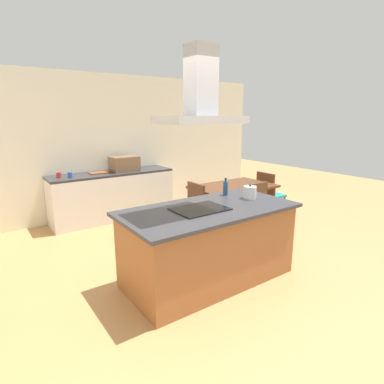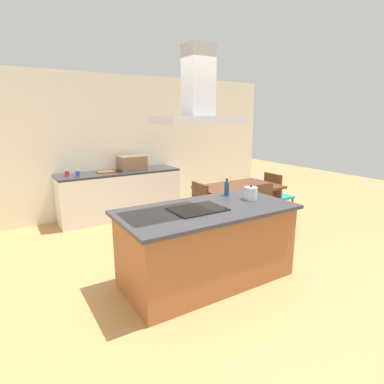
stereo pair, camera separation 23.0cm
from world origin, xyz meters
TOP-DOWN VIEW (x-y plane):
  - ground at (0.00, 1.50)m, footprint 16.00×16.00m
  - wall_back at (0.00, 3.25)m, footprint 7.20×0.10m
  - kitchen_island at (0.00, 0.00)m, footprint 2.06×1.03m
  - cooktop at (-0.13, 0.00)m, footprint 0.60×0.44m
  - tea_kettle at (0.68, 0.02)m, footprint 0.22×0.16m
  - olive_oil_bottle at (0.54, 0.34)m, footprint 0.06×0.06m
  - back_counter at (-0.04, 2.88)m, footprint 2.29×0.62m
  - countertop_microwave at (0.22, 2.88)m, footprint 0.50×0.38m
  - coffee_mug_red at (-0.97, 2.91)m, footprint 0.08×0.08m
  - coffee_mug_blue at (-0.81, 2.81)m, footprint 0.08×0.08m
  - cutting_board at (-0.27, 2.93)m, footprint 0.34×0.24m
  - dining_table at (1.50, 1.21)m, footprint 1.40×0.90m
  - chair_facing_island at (1.50, 0.54)m, footprint 0.42×0.42m
  - chair_at_left_end at (0.59, 1.21)m, footprint 0.42×0.42m
  - chair_at_right_end at (2.42, 1.21)m, footprint 0.42×0.42m
  - range_hood at (-0.13, 0.00)m, footprint 0.90×0.55m

SIDE VIEW (x-z plane):
  - ground at x=0.00m, z-range 0.00..0.00m
  - back_counter at x=-0.04m, z-range 0.00..0.90m
  - kitchen_island at x=0.00m, z-range 0.00..0.90m
  - chair_facing_island at x=1.50m, z-range 0.06..0.95m
  - chair_at_left_end at x=0.59m, z-range 0.06..0.95m
  - chair_at_right_end at x=2.42m, z-range 0.06..0.95m
  - dining_table at x=1.50m, z-range 0.29..1.04m
  - cooktop at x=-0.13m, z-range 0.90..0.91m
  - cutting_board at x=-0.27m, z-range 0.90..0.92m
  - coffee_mug_red at x=-0.97m, z-range 0.90..0.99m
  - coffee_mug_blue at x=-0.81m, z-range 0.90..0.99m
  - tea_kettle at x=0.68m, z-range 0.89..1.07m
  - olive_oil_bottle at x=0.54m, z-range 0.88..1.11m
  - countertop_microwave at x=0.22m, z-range 0.90..1.18m
  - wall_back at x=0.00m, z-range 0.00..2.70m
  - range_hood at x=-0.13m, z-range 1.71..2.49m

